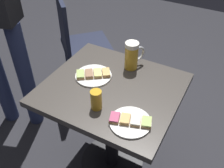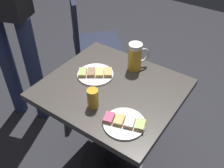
{
  "view_description": "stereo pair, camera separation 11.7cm",
  "coord_description": "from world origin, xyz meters",
  "px_view_note": "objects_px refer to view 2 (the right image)",
  "views": [
    {
      "loc": [
        0.51,
        -0.94,
        1.63
      ],
      "look_at": [
        0.0,
        0.0,
        0.73
      ],
      "focal_mm": 41.48,
      "sensor_mm": 36.0,
      "label": 1
    },
    {
      "loc": [
        0.61,
        -0.88,
        1.63
      ],
      "look_at": [
        0.0,
        0.0,
        0.73
      ],
      "focal_mm": 41.48,
      "sensor_mm": 36.0,
      "label": 2
    }
  ],
  "objects_px": {
    "beer_glass_small": "(93,98)",
    "cafe_chair": "(89,40)",
    "plate_far": "(124,123)",
    "plate_near": "(95,74)",
    "beer_mug": "(136,57)",
    "patron_standing": "(4,9)"
  },
  "relations": [
    {
      "from": "plate_far",
      "to": "beer_glass_small",
      "type": "bearing_deg",
      "value": 176.57
    },
    {
      "from": "patron_standing",
      "to": "cafe_chair",
      "type": "bearing_deg",
      "value": 45.33
    },
    {
      "from": "beer_mug",
      "to": "beer_glass_small",
      "type": "distance_m",
      "value": 0.39
    },
    {
      "from": "plate_far",
      "to": "beer_glass_small",
      "type": "xyz_separation_m",
      "value": [
        -0.19,
        0.01,
        0.04
      ]
    },
    {
      "from": "beer_glass_small",
      "to": "patron_standing",
      "type": "xyz_separation_m",
      "value": [
        -0.86,
        0.2,
        0.17
      ]
    },
    {
      "from": "beer_glass_small",
      "to": "cafe_chair",
      "type": "bearing_deg",
      "value": 130.57
    },
    {
      "from": "patron_standing",
      "to": "beer_glass_small",
      "type": "bearing_deg",
      "value": -32.51
    },
    {
      "from": "plate_far",
      "to": "plate_near",
      "type": "bearing_deg",
      "value": 147.06
    },
    {
      "from": "plate_far",
      "to": "beer_mug",
      "type": "bearing_deg",
      "value": 114.46
    },
    {
      "from": "beer_mug",
      "to": "beer_glass_small",
      "type": "height_order",
      "value": "beer_mug"
    },
    {
      "from": "beer_mug",
      "to": "cafe_chair",
      "type": "xyz_separation_m",
      "value": [
        -0.63,
        0.33,
        -0.26
      ]
    },
    {
      "from": "beer_glass_small",
      "to": "cafe_chair",
      "type": "distance_m",
      "value": 0.98
    },
    {
      "from": "beer_glass_small",
      "to": "patron_standing",
      "type": "height_order",
      "value": "patron_standing"
    },
    {
      "from": "plate_near",
      "to": "beer_mug",
      "type": "bearing_deg",
      "value": 50.36
    },
    {
      "from": "beer_mug",
      "to": "cafe_chair",
      "type": "height_order",
      "value": "cafe_chair"
    },
    {
      "from": "beer_mug",
      "to": "beer_glass_small",
      "type": "relative_size",
      "value": 1.6
    },
    {
      "from": "plate_near",
      "to": "plate_far",
      "type": "relative_size",
      "value": 1.01
    },
    {
      "from": "plate_far",
      "to": "beer_glass_small",
      "type": "distance_m",
      "value": 0.2
    },
    {
      "from": "plate_far",
      "to": "patron_standing",
      "type": "height_order",
      "value": "patron_standing"
    },
    {
      "from": "beer_glass_small",
      "to": "plate_far",
      "type": "bearing_deg",
      "value": -3.43
    },
    {
      "from": "beer_mug",
      "to": "cafe_chair",
      "type": "distance_m",
      "value": 0.75
    },
    {
      "from": "plate_far",
      "to": "beer_glass_small",
      "type": "height_order",
      "value": "beer_glass_small"
    }
  ]
}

